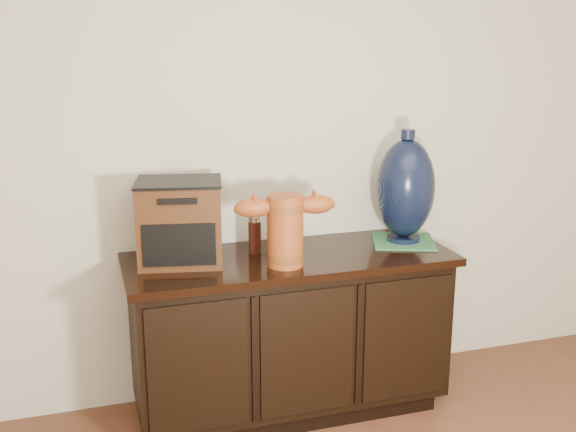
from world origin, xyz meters
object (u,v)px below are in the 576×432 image
object	(u,v)px
tv_radio	(180,222)
sideboard	(289,332)
terracotta_vessel	(285,226)
lamp_base	(406,189)
spray_can	(255,235)

from	to	relation	value
tv_radio	sideboard	bearing A→B (deg)	4.22
terracotta_vessel	lamp_base	bearing A→B (deg)	18.57
sideboard	terracotta_vessel	size ratio (longest dim) A/B	3.36
sideboard	lamp_base	xyz separation A→B (m)	(0.58, 0.04, 0.63)
tv_radio	spray_can	world-z (taller)	tv_radio
lamp_base	spray_can	xyz separation A→B (m)	(-0.71, 0.05, -0.18)
sideboard	tv_radio	world-z (taller)	tv_radio
terracotta_vessel	lamp_base	xyz separation A→B (m)	(0.64, 0.16, 0.09)
sideboard	spray_can	size ratio (longest dim) A/B	8.60
spray_can	lamp_base	bearing A→B (deg)	-4.04
tv_radio	spray_can	distance (m)	0.35
tv_radio	lamp_base	size ratio (longest dim) A/B	0.77
terracotta_vessel	lamp_base	size ratio (longest dim) A/B	0.82
sideboard	tv_radio	distance (m)	0.72
terracotta_vessel	tv_radio	distance (m)	0.45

